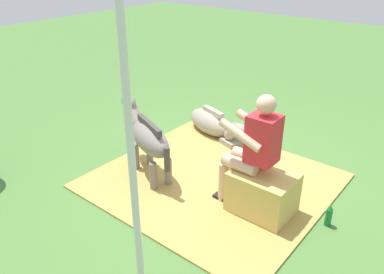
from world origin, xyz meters
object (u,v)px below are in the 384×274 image
(pony_standing, at_px, (147,136))
(tent_pole_left, at_px, (132,159))
(person_seated, at_px, (252,147))
(soda_bottle, at_px, (329,215))
(hay_bale, at_px, (262,193))
(pony_lying, at_px, (214,124))

(pony_standing, relative_size, tent_pole_left, 0.50)
(person_seated, relative_size, soda_bottle, 5.29)
(person_seated, bearing_deg, hay_bale, 179.97)
(hay_bale, relative_size, pony_standing, 0.52)
(soda_bottle, distance_m, tent_pole_left, 2.35)
(hay_bale, relative_size, person_seated, 0.49)
(pony_standing, relative_size, soda_bottle, 4.94)
(person_seated, height_order, tent_pole_left, tent_pole_left)
(hay_bale, relative_size, soda_bottle, 2.58)
(person_seated, xyz_separation_m, pony_lying, (1.40, -1.25, -0.57))
(pony_standing, bearing_deg, pony_lying, -88.88)
(person_seated, bearing_deg, soda_bottle, -163.81)
(hay_bale, xyz_separation_m, pony_lying, (1.56, -1.25, -0.06))
(hay_bale, bearing_deg, tent_pole_left, 79.88)
(pony_lying, xyz_separation_m, soda_bottle, (-2.23, 1.01, -0.06))
(person_seated, bearing_deg, pony_standing, 8.72)
(pony_standing, distance_m, pony_lying, 1.50)
(pony_standing, bearing_deg, soda_bottle, -168.40)
(person_seated, relative_size, pony_standing, 1.07)
(tent_pole_left, bearing_deg, person_seated, -94.21)
(pony_lying, bearing_deg, soda_bottle, 155.70)
(hay_bale, height_order, soda_bottle, hay_bale)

